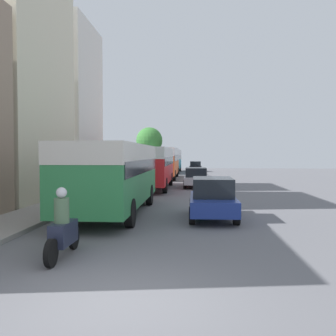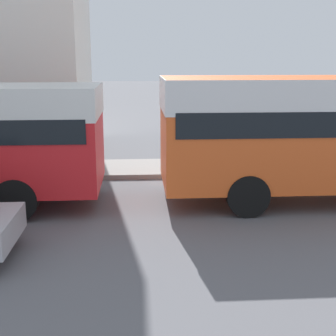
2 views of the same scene
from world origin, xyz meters
The scene contains 12 objects.
ground_plane centered at (0.00, 0.00, 0.00)m, with size 120.00×120.00×0.00m, color slate.
building_far_terrace centered at (-8.92, 21.14, 6.04)m, with size 5.44×6.56×12.07m.
bus_lead centered at (-2.03, 9.28, 1.91)m, with size 2.62×9.24×2.93m.
bus_following centered at (-1.68, 20.66, 1.93)m, with size 2.61×9.69×2.97m.
bus_third_in_line centered at (-1.68, 32.01, 2.03)m, with size 2.64×10.01×3.14m.
bus_rear centered at (-1.83, 44.30, 1.98)m, with size 2.66×11.09×3.05m.
motorcycle_behind_lead centered at (-1.85, 2.57, 0.68)m, with size 0.38×2.24×1.73m.
car_crossing centered at (1.58, 47.76, 0.76)m, with size 1.79×4.35×1.46m.
car_far_curb centered at (1.50, 22.03, 0.77)m, with size 1.83×4.24×1.49m.
car_distant centered at (2.06, 8.38, 0.82)m, with size 1.80×4.06×1.60m.
pedestrian_near_curb centered at (-5.54, 14.58, 1.02)m, with size 0.34×0.34×1.69m.
street_tree centered at (-5.21, 48.68, 4.50)m, with size 3.89×3.89×6.31m.
Camera 1 is at (1.32, -6.24, 2.53)m, focal length 40.00 mm.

